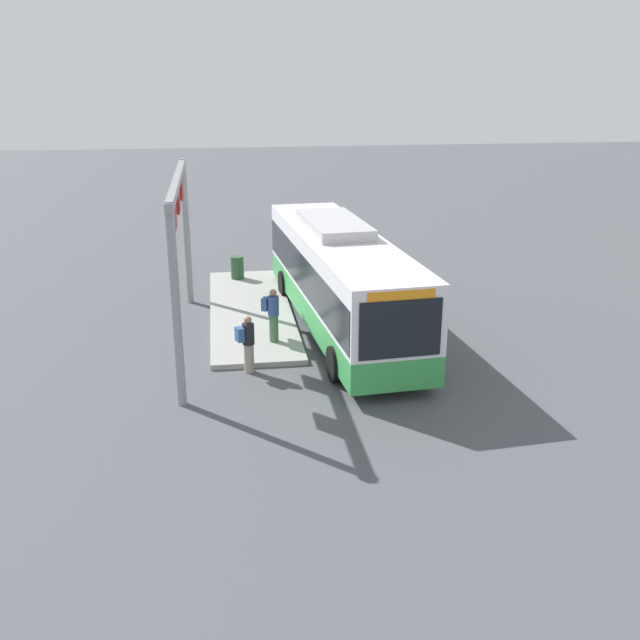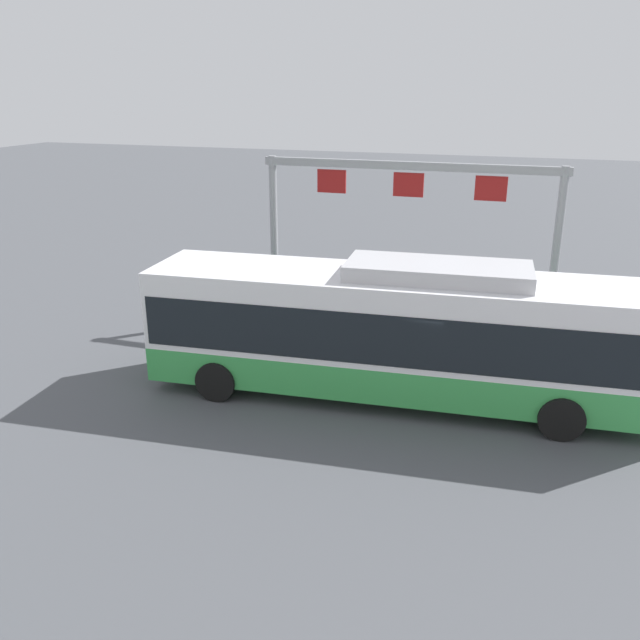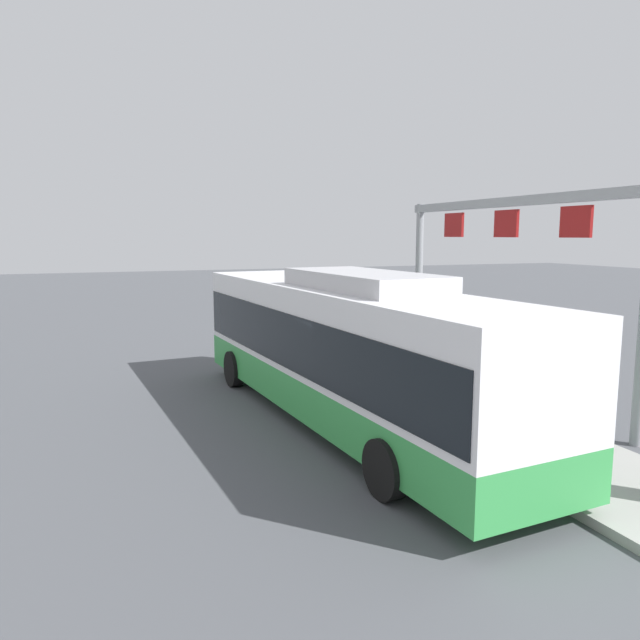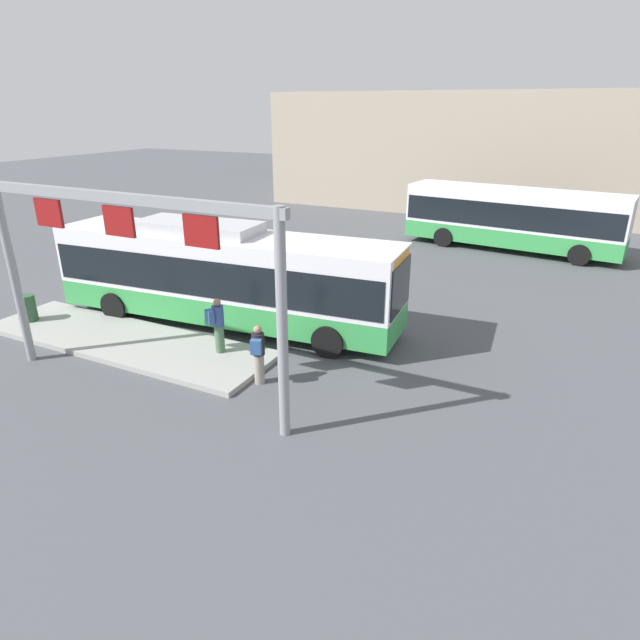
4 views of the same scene
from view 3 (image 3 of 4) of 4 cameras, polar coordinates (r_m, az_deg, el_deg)
ground_plane at (r=13.68m, az=2.07°, el=-9.77°), size 120.00×120.00×0.00m
platform_curb at (r=13.48m, az=16.82°, el=-10.06°), size 10.00×2.80×0.16m
bus_main at (r=13.23m, az=2.13°, el=-2.29°), size 12.16×3.47×3.46m
person_boarding at (r=17.73m, az=7.34°, el=-2.71°), size 0.48×0.60×1.67m
person_waiting_near at (r=15.61m, az=7.97°, el=-3.61°), size 0.51×0.60×1.67m
platform_sign_gantry at (r=16.31m, az=17.30°, el=6.14°), size 9.06×0.24×5.20m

